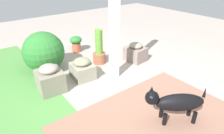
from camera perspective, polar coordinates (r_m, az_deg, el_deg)
name	(u,v)px	position (r m, az deg, el deg)	size (l,w,h in m)	color
ground_plane	(128,87)	(3.38, 4.76, -5.80)	(12.00, 12.00, 0.00)	#A5998F
brick_path	(159,127)	(2.69, 13.40, -16.71)	(1.80, 2.40, 0.02)	#926553
porch_pillar	(114,19)	(3.27, 0.68, 13.83)	(0.14, 0.14, 2.16)	white
stone_planter_nearest	(135,53)	(4.25, 6.83, 4.20)	(0.45, 0.40, 0.41)	gray
stone_planter_mid	(82,69)	(3.59, -8.59, -0.56)	(0.44, 0.39, 0.40)	gray
stone_planter_far	(50,79)	(3.33, -17.58, -3.39)	(0.45, 0.42, 0.47)	gray
round_shrub	(44,52)	(3.94, -19.24, 4.12)	(0.78, 0.78, 0.78)	#2B712D
terracotta_pot_tall	(99,51)	(4.09, -3.75, 4.54)	(0.27, 0.27, 0.73)	#9C573D
terracotta_pot_broad	(76,43)	(4.75, -10.41, 6.90)	(0.28, 0.28, 0.38)	#AB583C
dog	(176,102)	(2.65, 18.01, -9.71)	(0.55, 0.72, 0.53)	black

